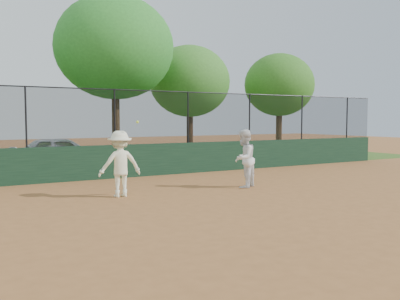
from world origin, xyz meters
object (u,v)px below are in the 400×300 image
player_second (244,159)px  tree_4 (279,85)px  parked_car (63,153)px  player_main (120,164)px  tree_3 (190,81)px  tree_2 (115,48)px

player_second → tree_4: bearing=-167.7°
parked_car → player_main: player_main is taller
parked_car → tree_4: size_ratio=0.70×
player_main → tree_3: size_ratio=0.34×
player_second → tree_2: 9.62m
player_main → tree_3: (7.68, 9.79, 3.27)m
player_second → tree_2: size_ratio=0.23×
parked_car → tree_4: tree_4 is taller
player_main → tree_4: bearing=33.4°
parked_car → tree_2: size_ratio=0.54×
parked_car → player_main: 7.35m
tree_2 → tree_3: size_ratio=1.26×
tree_3 → tree_4: (5.31, -1.21, -0.08)m
player_second → tree_3: tree_3 is taller
player_second → tree_3: (3.78, 10.17, 3.27)m
parked_car → tree_4: 13.28m
parked_car → tree_3: size_ratio=0.68×
player_main → tree_4: tree_4 is taller
player_second → tree_3: size_ratio=0.29×
tree_3 → parked_car: bearing=-161.9°
parked_car → tree_4: (12.79, 1.23, 3.39)m
tree_4 → tree_2: bearing=-177.2°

